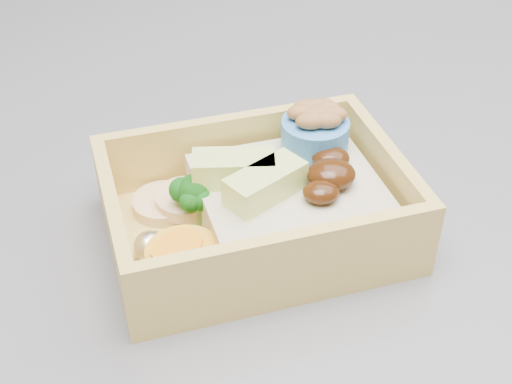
{
  "coord_description": "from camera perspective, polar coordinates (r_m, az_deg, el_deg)",
  "views": [
    {
      "loc": [
        0.19,
        -0.39,
        1.21
      ],
      "look_at": [
        0.2,
        -0.07,
        0.95
      ],
      "focal_mm": 50.0,
      "sensor_mm": 36.0,
      "label": 1
    }
  ],
  "objects": [
    {
      "name": "bento_box",
      "position": [
        0.42,
        0.66,
        -0.88
      ],
      "size": [
        0.2,
        0.17,
        0.06
      ],
      "rotation": [
        0.0,
        0.0,
        0.28
      ],
      "color": "#DDBA5B",
      "rests_on": "island"
    }
  ]
}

